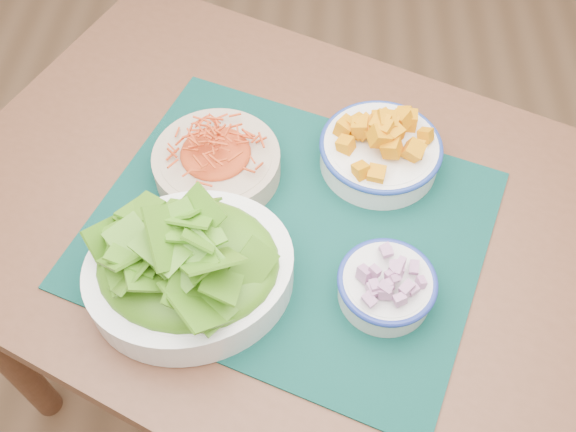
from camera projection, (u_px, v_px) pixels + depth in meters
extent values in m
plane|color=#A3744E|center=(180.00, 391.00, 1.62)|extent=(4.00, 4.00, 0.00)
cube|color=brown|center=(303.00, 223.00, 1.03)|extent=(1.39, 1.19, 0.04)
cylinder|color=brown|center=(176.00, 133.00, 1.64)|extent=(0.06, 0.06, 0.71)
cube|color=black|center=(288.00, 228.00, 1.00)|extent=(0.72, 0.66, 0.00)
cylinder|color=tan|center=(217.00, 164.00, 1.04)|extent=(0.26, 0.26, 0.05)
ellipsoid|color=#D94A1C|center=(215.00, 149.00, 1.01)|extent=(0.18, 0.18, 0.03)
cylinder|color=white|center=(380.00, 154.00, 1.05)|extent=(0.22, 0.22, 0.05)
torus|color=navy|center=(381.00, 146.00, 1.03)|extent=(0.20, 0.20, 0.01)
ellipsoid|color=orange|center=(383.00, 134.00, 1.01)|extent=(0.17, 0.17, 0.05)
ellipsoid|color=#2C690D|center=(184.00, 248.00, 0.85)|extent=(0.26, 0.22, 0.08)
cylinder|color=silver|center=(386.00, 288.00, 0.91)|extent=(0.14, 0.14, 0.05)
torus|color=navy|center=(387.00, 281.00, 0.89)|extent=(0.14, 0.14, 0.01)
ellipsoid|color=#7E1E5F|center=(389.00, 275.00, 0.88)|extent=(0.12, 0.12, 0.03)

